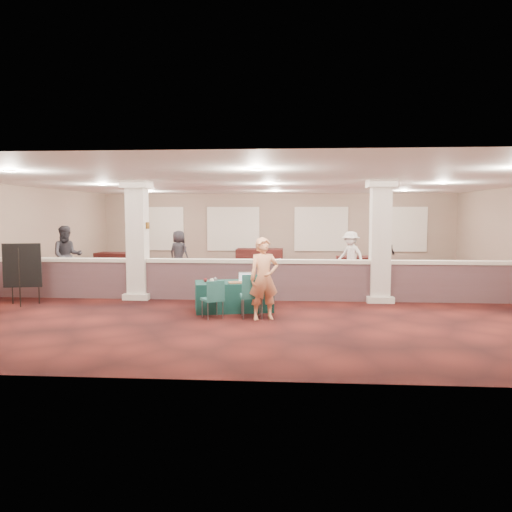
# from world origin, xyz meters

# --- Properties ---
(ground) EXTENTS (16.00, 16.00, 0.00)m
(ground) POSITION_xyz_m (0.00, 0.00, 0.00)
(ground) COLOR #4B1712
(ground) RESTS_ON ground
(wall_back) EXTENTS (16.00, 0.04, 3.20)m
(wall_back) POSITION_xyz_m (0.00, 8.00, 1.60)
(wall_back) COLOR #876C5D
(wall_back) RESTS_ON ground
(wall_front) EXTENTS (16.00, 0.04, 3.20)m
(wall_front) POSITION_xyz_m (0.00, -8.00, 1.60)
(wall_front) COLOR #876C5D
(wall_front) RESTS_ON ground
(wall_left) EXTENTS (0.04, 16.00, 3.20)m
(wall_left) POSITION_xyz_m (-8.00, 0.00, 1.60)
(wall_left) COLOR #876C5D
(wall_left) RESTS_ON ground
(ceiling) EXTENTS (16.00, 16.00, 0.02)m
(ceiling) POSITION_xyz_m (0.00, 0.00, 3.20)
(ceiling) COLOR silver
(ceiling) RESTS_ON wall_back
(partition_wall) EXTENTS (15.60, 0.28, 1.10)m
(partition_wall) POSITION_xyz_m (0.00, -1.50, 0.57)
(partition_wall) COLOR brown
(partition_wall) RESTS_ON ground
(column_left) EXTENTS (0.72, 0.72, 3.20)m
(column_left) POSITION_xyz_m (-3.50, -1.50, 1.64)
(column_left) COLOR silver
(column_left) RESTS_ON ground
(column_right) EXTENTS (0.72, 0.72, 3.20)m
(column_right) POSITION_xyz_m (3.00, -1.50, 1.64)
(column_right) COLOR silver
(column_right) RESTS_ON ground
(sconce_left) EXTENTS (0.12, 0.12, 0.18)m
(sconce_left) POSITION_xyz_m (-3.78, -1.50, 2.00)
(sconce_left) COLOR brown
(sconce_left) RESTS_ON column_left
(sconce_right) EXTENTS (0.12, 0.12, 0.18)m
(sconce_right) POSITION_xyz_m (-3.22, -1.50, 2.00)
(sconce_right) COLOR brown
(sconce_right) RESTS_ON column_left
(near_table) EXTENTS (1.97, 1.29, 0.70)m
(near_table) POSITION_xyz_m (-0.70, -3.00, 0.35)
(near_table) COLOR #0E3330
(near_table) RESTS_ON ground
(conf_chair_main) EXTENTS (0.58, 0.58, 1.00)m
(conf_chair_main) POSITION_xyz_m (-0.18, -3.87, 0.59)
(conf_chair_main) COLOR #1B5043
(conf_chair_main) RESTS_ON ground
(conf_chair_side) EXTENTS (0.59, 0.59, 0.86)m
(conf_chair_side) POSITION_xyz_m (-1.03, -3.95, 0.51)
(conf_chair_side) COLOR #1B5043
(conf_chair_side) RESTS_ON ground
(easel_board) EXTENTS (0.92, 0.52, 1.58)m
(easel_board) POSITION_xyz_m (-6.10, -2.72, 1.00)
(easel_board) COLOR black
(easel_board) RESTS_ON ground
(woman) EXTENTS (0.76, 0.62, 1.81)m
(woman) POSITION_xyz_m (0.08, -3.94, 0.90)
(woman) COLOR tan
(woman) RESTS_ON ground
(far_table_front_left) EXTENTS (2.12, 1.46, 0.78)m
(far_table_front_left) POSITION_xyz_m (-4.91, 0.66, 0.39)
(far_table_front_left) COLOR black
(far_table_front_left) RESTS_ON ground
(far_table_front_center) EXTENTS (2.00, 1.05, 0.80)m
(far_table_front_center) POSITION_xyz_m (-2.00, 0.30, 0.40)
(far_table_front_center) COLOR black
(far_table_front_center) RESTS_ON ground
(far_table_front_right) EXTENTS (1.78, 1.13, 0.67)m
(far_table_front_right) POSITION_xyz_m (2.50, 0.30, 0.33)
(far_table_front_right) COLOR black
(far_table_front_right) RESTS_ON ground
(far_table_back_left) EXTENTS (1.81, 1.06, 0.70)m
(far_table_back_left) POSITION_xyz_m (-6.50, 5.28, 0.35)
(far_table_back_left) COLOR black
(far_table_back_left) RESTS_ON ground
(far_table_back_center) EXTENTS (1.97, 0.99, 0.80)m
(far_table_back_center) POSITION_xyz_m (-0.69, 6.45, 0.40)
(far_table_back_center) COLOR black
(far_table_back_center) RESTS_ON ground
(far_table_back_right) EXTENTS (1.91, 1.13, 0.73)m
(far_table_back_right) POSITION_xyz_m (3.30, 3.81, 0.37)
(far_table_back_right) COLOR black
(far_table_back_right) RESTS_ON ground
(attendee_a) EXTENTS (1.06, 0.88, 1.93)m
(attendee_a) POSITION_xyz_m (-6.50, 0.66, 0.97)
(attendee_a) COLOR black
(attendee_a) RESTS_ON ground
(attendee_b) EXTENTS (1.12, 1.10, 1.68)m
(attendee_b) POSITION_xyz_m (2.77, 3.00, 0.84)
(attendee_b) COLOR silver
(attendee_b) RESTS_ON ground
(attendee_c) EXTENTS (1.09, 1.01, 1.73)m
(attendee_c) POSITION_xyz_m (4.02, 3.38, 0.86)
(attendee_c) COLOR black
(attendee_c) RESTS_ON ground
(attendee_d) EXTENTS (0.94, 0.75, 1.68)m
(attendee_d) POSITION_xyz_m (-3.52, 3.50, 0.84)
(attendee_d) COLOR black
(attendee_d) RESTS_ON ground
(laptop_base) EXTENTS (0.36, 0.28, 0.02)m
(laptop_base) POSITION_xyz_m (-0.41, -2.98, 0.71)
(laptop_base) COLOR silver
(laptop_base) RESTS_ON near_table
(laptop_screen) EXTENTS (0.31, 0.08, 0.21)m
(laptop_screen) POSITION_xyz_m (-0.43, -2.88, 0.82)
(laptop_screen) COLOR silver
(laptop_screen) RESTS_ON near_table
(screen_glow) EXTENTS (0.28, 0.07, 0.18)m
(screen_glow) POSITION_xyz_m (-0.43, -2.88, 0.81)
(screen_glow) COLOR silver
(screen_glow) RESTS_ON near_table
(knitting) EXTENTS (0.44, 0.36, 0.03)m
(knitting) POSITION_xyz_m (-0.60, -3.22, 0.71)
(knitting) COLOR #B35E1C
(knitting) RESTS_ON near_table
(yarn_cream) EXTENTS (0.11, 0.11, 0.11)m
(yarn_cream) POSITION_xyz_m (-1.19, -3.21, 0.75)
(yarn_cream) COLOR beige
(yarn_cream) RESTS_ON near_table
(yarn_red) EXTENTS (0.10, 0.10, 0.10)m
(yarn_red) POSITION_xyz_m (-1.36, -3.10, 0.75)
(yarn_red) COLOR maroon
(yarn_red) RESTS_ON near_table
(yarn_grey) EXTENTS (0.10, 0.10, 0.10)m
(yarn_grey) POSITION_xyz_m (-1.14, -2.98, 0.75)
(yarn_grey) COLOR #4B4B50
(yarn_grey) RESTS_ON near_table
(scissors) EXTENTS (0.12, 0.05, 0.01)m
(scissors) POSITION_xyz_m (-0.03, -3.12, 0.70)
(scissors) COLOR red
(scissors) RESTS_ON near_table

